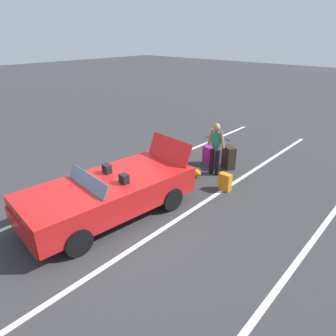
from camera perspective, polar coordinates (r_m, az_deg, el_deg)
name	(u,v)px	position (r m, az deg, el deg)	size (l,w,h in m)	color
ground_plane	(111,214)	(7.71, -10.65, -8.56)	(80.00, 80.00, 0.00)	#333335
lot_line_near	(81,196)	(8.68, -16.09, -5.16)	(18.00, 0.12, 0.01)	silver
lot_line_mid	(150,237)	(6.84, -3.37, -12.88)	(18.00, 0.12, 0.01)	silver
lot_line_far	(265,305)	(5.72, 17.85, -23.35)	(18.00, 0.12, 0.01)	silver
convertible_car	(102,196)	(7.32, -12.31, -5.18)	(4.31, 2.17, 1.52)	red
suitcase_large_black	(229,157)	(10.11, 11.35, 1.98)	(0.49, 0.56, 0.98)	#2D2319
suitcase_medium_bright	(209,156)	(10.31, 7.72, 2.33)	(0.33, 0.44, 0.98)	#991E8C
suitcase_small_carryon	(225,182)	(8.71, 10.68, -2.60)	(0.20, 0.34, 0.50)	orange
duffel_bag	(191,171)	(9.44, 4.44, -0.65)	(0.42, 0.68, 0.34)	orange
traveler_person	(216,146)	(9.38, 8.97, 4.06)	(0.25, 0.61, 1.65)	black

